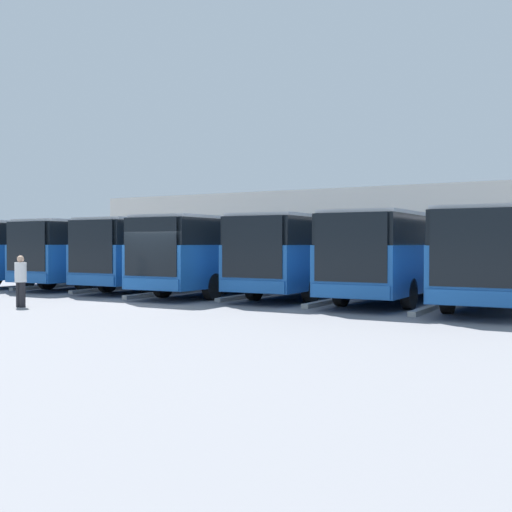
{
  "coord_description": "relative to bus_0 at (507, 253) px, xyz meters",
  "views": [
    {
      "loc": [
        -14.29,
        17.73,
        2.08
      ],
      "look_at": [
        -0.82,
        -5.7,
        1.56
      ],
      "focal_mm": 45.0,
      "sensor_mm": 36.0,
      "label": 1
    }
  ],
  "objects": [
    {
      "name": "curb_divider_0",
      "position": [
        1.81,
        1.69,
        -1.68
      ],
      "size": [
        0.29,
        6.55,
        0.15
      ],
      "primitive_type": "cube",
      "rotation": [
        0.0,
        0.0,
        0.01
      ],
      "color": "#9E9E99",
      "rests_on": "ground_plane"
    },
    {
      "name": "bus_5",
      "position": [
        18.14,
        -1.09,
        0.0
      ],
      "size": [
        2.66,
        11.47,
        3.13
      ],
      "rotation": [
        0.0,
        0.0,
        0.01
      ],
      "color": "#19519E",
      "rests_on": "ground_plane"
    },
    {
      "name": "curb_divider_2",
      "position": [
        9.07,
        0.66,
        -1.68
      ],
      "size": [
        0.29,
        6.55,
        0.15
      ],
      "primitive_type": "cube",
      "rotation": [
        0.0,
        0.0,
        0.01
      ],
      "color": "#9E9E99",
      "rests_on": "ground_plane"
    },
    {
      "name": "station_building",
      "position": [
        10.88,
        -19.99,
        1.11
      ],
      "size": [
        41.91,
        12.17,
        5.66
      ],
      "color": "beige",
      "rests_on": "ground_plane"
    },
    {
      "name": "bus_3",
      "position": [
        10.88,
        -0.26,
        0.0
      ],
      "size": [
        2.66,
        11.47,
        3.13
      ],
      "rotation": [
        0.0,
        0.0,
        0.01
      ],
      "color": "#19519E",
      "rests_on": "ground_plane"
    },
    {
      "name": "bus_6",
      "position": [
        21.76,
        -1.01,
        0.0
      ],
      "size": [
        2.66,
        11.47,
        3.13
      ],
      "rotation": [
        0.0,
        0.0,
        0.01
      ],
      "color": "#19519E",
      "rests_on": "ground_plane"
    },
    {
      "name": "pedestrian",
      "position": [
        13.74,
        8.52,
        -0.85
      ],
      "size": [
        0.43,
        0.43,
        1.69
      ],
      "rotation": [
        0.0,
        0.0,
        6.14
      ],
      "color": "black",
      "rests_on": "ground_plane"
    },
    {
      "name": "bus_1",
      "position": [
        3.63,
        -0.56,
        0.0
      ],
      "size": [
        2.66,
        11.47,
        3.13
      ],
      "rotation": [
        0.0,
        0.0,
        0.01
      ],
      "color": "#19519E",
      "rests_on": "ground_plane"
    },
    {
      "name": "curb_divider_1",
      "position": [
        5.44,
        1.13,
        -1.68
      ],
      "size": [
        0.29,
        6.55,
        0.15
      ],
      "primitive_type": "cube",
      "rotation": [
        0.0,
        0.0,
        0.01
      ],
      "color": "#9E9E99",
      "rests_on": "ground_plane"
    },
    {
      "name": "ground_plane",
      "position": [
        10.88,
        5.13,
        -1.76
      ],
      "size": [
        600.0,
        600.0,
        0.0
      ],
      "primitive_type": "plane",
      "color": "gray"
    },
    {
      "name": "curb_divider_5",
      "position": [
        19.95,
        0.61,
        -1.68
      ],
      "size": [
        0.29,
        6.55,
        0.15
      ],
      "primitive_type": "cube",
      "rotation": [
        0.0,
        0.0,
        0.01
      ],
      "color": "#9E9E99",
      "rests_on": "ground_plane"
    },
    {
      "name": "bus_2",
      "position": [
        7.25,
        -1.03,
        0.0
      ],
      "size": [
        2.66,
        11.47,
        3.13
      ],
      "rotation": [
        0.0,
        0.0,
        0.01
      ],
      "color": "#19519E",
      "rests_on": "ground_plane"
    },
    {
      "name": "bus_0",
      "position": [
        0.0,
        0.0,
        0.0
      ],
      "size": [
        2.66,
        11.47,
        3.13
      ],
      "rotation": [
        0.0,
        0.0,
        0.01
      ],
      "color": "#19519E",
      "rests_on": "ground_plane"
    },
    {
      "name": "curb_divider_4",
      "position": [
        16.32,
        0.62,
        -1.68
      ],
      "size": [
        0.29,
        6.55,
        0.15
      ],
      "primitive_type": "cube",
      "rotation": [
        0.0,
        0.0,
        0.01
      ],
      "color": "#9E9E99",
      "rests_on": "ground_plane"
    },
    {
      "name": "bus_4",
      "position": [
        14.51,
        -1.08,
        0.0
      ],
      "size": [
        2.66,
        11.47,
        3.13
      ],
      "rotation": [
        0.0,
        0.0,
        0.01
      ],
      "color": "#19519E",
      "rests_on": "ground_plane"
    },
    {
      "name": "curb_divider_3",
      "position": [
        12.7,
        1.43,
        -1.68
      ],
      "size": [
        0.29,
        6.55,
        0.15
      ],
      "primitive_type": "cube",
      "rotation": [
        0.0,
        0.0,
        0.01
      ],
      "color": "#9E9E99",
      "rests_on": "ground_plane"
    }
  ]
}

